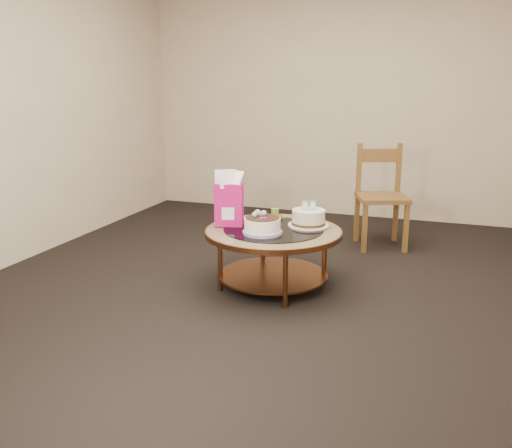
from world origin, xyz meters
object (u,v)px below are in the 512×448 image
(decorated_cake, at_px, (262,226))
(gift_bag, at_px, (229,199))
(coffee_table, at_px, (273,239))
(dining_chair, at_px, (381,195))
(cream_cake, at_px, (309,218))

(decorated_cake, height_order, gift_bag, gift_bag)
(decorated_cake, bearing_deg, coffee_table, 76.53)
(gift_bag, distance_m, dining_chair, 1.70)
(coffee_table, bearing_deg, cream_cake, 36.93)
(coffee_table, height_order, gift_bag, gift_bag)
(dining_chair, bearing_deg, cream_cake, -127.81)
(coffee_table, bearing_deg, gift_bag, -177.70)
(decorated_cake, distance_m, gift_bag, 0.37)
(coffee_table, xyz_separation_m, decorated_cake, (-0.04, -0.15, 0.13))
(coffee_table, relative_size, gift_bag, 2.45)
(gift_bag, bearing_deg, dining_chair, 42.44)
(cream_cake, distance_m, dining_chair, 1.27)
(decorated_cake, distance_m, cream_cake, 0.41)
(coffee_table, bearing_deg, decorated_cake, -103.47)
(decorated_cake, bearing_deg, gift_bag, 156.44)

